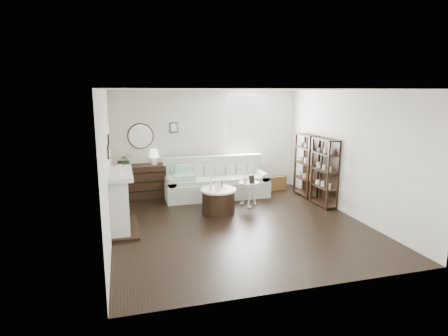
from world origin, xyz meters
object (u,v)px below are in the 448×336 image
object	(u,v)px
dresser	(140,182)
drum_table	(218,201)
sofa	(216,184)
pedestal_table	(249,184)

from	to	relation	value
dresser	drum_table	xyz separation A→B (m)	(1.61, -1.70, -0.14)
sofa	pedestal_table	distance (m)	1.16
sofa	pedestal_table	bearing A→B (deg)	-61.73
pedestal_table	dresser	bearing A→B (deg)	150.05
sofa	drum_table	world-z (taller)	sofa
drum_table	pedestal_table	xyz separation A→B (m)	(0.82, 0.30, 0.25)
dresser	pedestal_table	world-z (taller)	dresser
sofa	dresser	size ratio (longest dim) A/B	2.07
pedestal_table	drum_table	bearing A→B (deg)	-159.92
drum_table	sofa	bearing A→B (deg)	78.06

